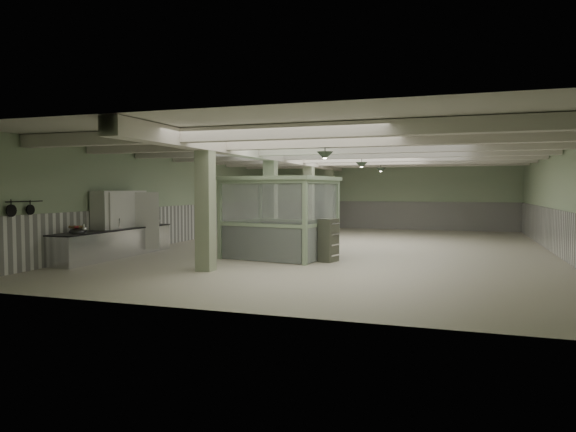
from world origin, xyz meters
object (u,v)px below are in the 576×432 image
(prep_counter, at_px, (115,243))
(guard_booth, at_px, (280,203))
(filing_cabinet, at_px, (328,240))
(walkin_cooler, at_px, (121,224))

(prep_counter, xyz_separation_m, guard_booth, (5.02, 1.62, 1.28))
(guard_booth, height_order, filing_cabinet, guard_booth)
(guard_booth, bearing_deg, prep_counter, -152.92)
(prep_counter, distance_m, filing_cabinet, 6.82)
(filing_cabinet, bearing_deg, walkin_cooler, -158.36)
(filing_cabinet, bearing_deg, prep_counter, -154.81)
(prep_counter, xyz_separation_m, walkin_cooler, (-0.08, 0.42, 0.56))
(walkin_cooler, distance_m, filing_cabinet, 6.86)
(guard_booth, relative_size, filing_cabinet, 2.77)
(prep_counter, height_order, guard_booth, guard_booth)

